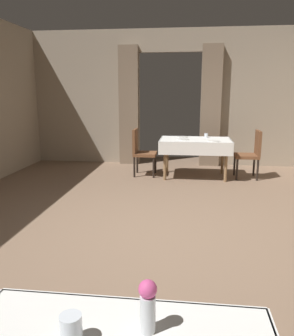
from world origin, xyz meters
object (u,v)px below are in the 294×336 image
at_px(chair_mid_left, 141,150).
at_px(plate_mid_b, 214,141).
at_px(chair_mid_right, 251,152).
at_px(glass_near_c, 71,329).
at_px(plate_mid_d, 182,137).
at_px(dining_table_mid, 195,144).
at_px(glass_mid_a, 206,135).
at_px(flower_vase_near, 148,304).
at_px(plate_mid_c, 183,139).

relative_size(chair_mid_left, plate_mid_b, 4.01).
bearing_deg(chair_mid_right, glass_near_c, -105.89).
bearing_deg(plate_mid_b, plate_mid_d, 137.66).
height_order(dining_table_mid, plate_mid_d, plate_mid_d).
relative_size(chair_mid_left, chair_mid_right, 1.00).
relative_size(dining_table_mid, glass_mid_a, 16.14).
height_order(chair_mid_right, flower_vase_near, flower_vase_near).
bearing_deg(chair_mid_left, glass_near_c, -84.58).
distance_m(chair_mid_left, glass_mid_a, 1.34).
distance_m(plate_mid_b, plate_mid_d, 0.80).
distance_m(glass_mid_a, plate_mid_d, 0.48).
bearing_deg(dining_table_mid, flower_vase_near, -92.79).
height_order(chair_mid_right, plate_mid_d, chair_mid_right).
distance_m(plate_mid_b, plate_mid_c, 0.59).
height_order(chair_mid_right, plate_mid_b, chair_mid_right).
distance_m(dining_table_mid, plate_mid_d, 0.38).
bearing_deg(flower_vase_near, dining_table_mid, 87.21).
bearing_deg(dining_table_mid, glass_near_c, -95.45).
bearing_deg(glass_mid_a, dining_table_mid, -128.91).
height_order(flower_vase_near, plate_mid_b, flower_vase_near).
xyz_separation_m(chair_mid_right, plate_mid_d, (-1.33, 0.23, 0.24)).
xyz_separation_m(chair_mid_left, glass_near_c, (0.53, -5.61, 0.29)).
bearing_deg(plate_mid_d, plate_mid_b, -42.34).
bearing_deg(chair_mid_right, dining_table_mid, -178.63).
distance_m(chair_mid_left, plate_mid_b, 1.45).
relative_size(chair_mid_left, flower_vase_near, 4.36).
relative_size(chair_mid_right, glass_near_c, 8.44).
bearing_deg(glass_near_c, dining_table_mid, 84.55).
xyz_separation_m(plate_mid_b, plate_mid_d, (-0.59, 0.54, 0.00)).
bearing_deg(dining_table_mid, plate_mid_d, 135.38).
xyz_separation_m(dining_table_mid, flower_vase_near, (-0.27, -5.51, 0.21)).
height_order(glass_mid_a, plate_mid_c, glass_mid_a).
height_order(chair_mid_left, plate_mid_c, chair_mid_left).
height_order(chair_mid_left, plate_mid_d, chair_mid_left).
height_order(dining_table_mid, plate_mid_b, plate_mid_b).
relative_size(dining_table_mid, plate_mid_d, 6.06).
bearing_deg(plate_mid_d, flower_vase_near, -90.05).
bearing_deg(plate_mid_c, plate_mid_b, -16.81).
bearing_deg(flower_vase_near, plate_mid_c, 89.62).
relative_size(dining_table_mid, chair_mid_left, 1.47).
distance_m(chair_mid_left, plate_mid_c, 0.88).
height_order(flower_vase_near, glass_mid_a, flower_vase_near).
relative_size(dining_table_mid, chair_mid_right, 1.47).
xyz_separation_m(flower_vase_near, plate_mid_c, (0.04, 5.40, -0.11)).
bearing_deg(plate_mid_b, flower_vase_near, -96.54).
bearing_deg(plate_mid_b, glass_mid_a, 101.86).
bearing_deg(plate_mid_d, plate_mid_c, -85.30).
relative_size(flower_vase_near, plate_mid_d, 0.95).
bearing_deg(flower_vase_near, plate_mid_b, 83.46).
distance_m(glass_near_c, glass_mid_a, 5.92).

